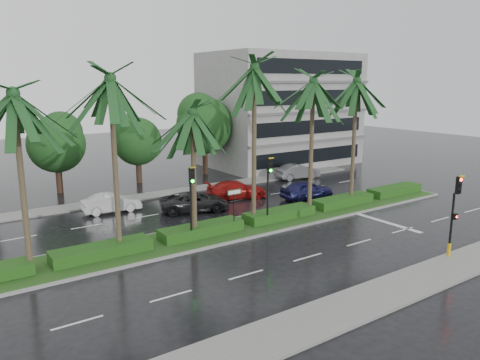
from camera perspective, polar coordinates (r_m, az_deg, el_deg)
ground at (r=28.92m, az=1.47°, el=-6.41°), size 120.00×120.00×0.00m
near_sidewalk at (r=22.10m, az=17.70°, el=-12.88°), size 40.00×2.40×0.12m
far_sidewalk at (r=38.86m, az=-9.02°, el=-1.63°), size 40.00×2.00×0.12m
median at (r=29.67m, az=0.33°, el=-5.77°), size 36.00×4.00×0.15m
hedge at (r=29.56m, az=0.33°, el=-5.08°), size 35.20×1.40×0.60m
lane_markings at (r=30.42m, az=6.60°, el=-5.54°), size 34.00×13.06×0.01m
palm_row at (r=27.58m, az=-1.82°, el=10.18°), size 26.30×4.20×10.62m
signal_near at (r=26.46m, az=24.66°, el=-3.64°), size 0.34×0.45×4.36m
signal_median_left at (r=26.27m, az=-5.94°, el=-1.58°), size 0.34×0.42×4.36m
signal_median_right at (r=29.24m, az=3.54°, el=-0.13°), size 0.34×0.42×4.36m
street_sign at (r=28.15m, az=-0.73°, el=-2.42°), size 0.95×0.09×2.60m
bg_trees at (r=43.62m, az=-10.97°, el=5.77°), size 32.67×5.55×8.02m
building at (r=52.19m, az=4.97°, el=8.55°), size 16.00×10.00×12.00m
car_white at (r=34.32m, az=-15.40°, el=-2.71°), size 1.80×4.17×1.33m
car_darkgrey at (r=33.55m, az=-5.56°, el=-2.63°), size 3.70×5.39×1.37m
car_red at (r=36.90m, az=-0.43°, el=-1.19°), size 3.14×5.17×1.40m
car_blue at (r=37.17m, az=8.14°, el=-1.16°), size 2.23×4.49×1.47m
car_grey at (r=44.58m, az=7.04°, el=1.04°), size 2.15×4.46×1.41m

